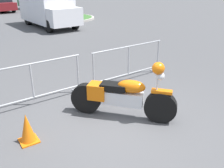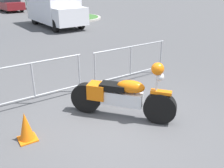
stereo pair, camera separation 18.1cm
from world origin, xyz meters
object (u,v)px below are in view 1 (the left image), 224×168
motorcycle (122,96)px  traffic_cone (27,128)px  crowd_barrier_near (32,84)px  crowd_barrier_far (129,63)px  parked_car_maroon (0,4)px  delivery_van (48,7)px  parked_car_green (34,2)px

motorcycle → traffic_cone: (-2.03, 0.23, -0.22)m
motorcycle → crowd_barrier_near: (-1.45, 1.66, 0.05)m
traffic_cone → motorcycle: bearing=-6.5°
crowd_barrier_far → parked_car_maroon: bearing=88.4°
crowd_barrier_near → delivery_van: (4.31, 10.22, 0.68)m
parked_car_green → delivery_van: bearing=159.6°
traffic_cone → parked_car_green: bearing=71.5°
parked_car_maroon → delivery_van: bearing=177.8°
motorcycle → crowd_barrier_far: 2.20m
motorcycle → traffic_cone: motorcycle is taller
motorcycle → crowd_barrier_near: motorcycle is taller
crowd_barrier_far → traffic_cone: 3.77m
crowd_barrier_near → delivery_van: delivery_van is taller
parked_car_maroon → parked_car_green: size_ratio=0.94×
crowd_barrier_near → traffic_cone: size_ratio=4.35×
traffic_cone → delivery_van: bearing=67.2°
parked_car_green → motorcycle: bearing=159.5°
motorcycle → delivery_van: 12.24m
crowd_barrier_near → parked_car_maroon: 20.50m
delivery_van → parked_car_maroon: (-0.85, 9.98, -0.55)m
crowd_barrier_near → crowd_barrier_far: same height
crowd_barrier_far → parked_car_maroon: parked_car_maroon is taller
traffic_cone → crowd_barrier_far: bearing=22.3°
delivery_van → motorcycle: bearing=-17.3°
parked_car_maroon → traffic_cone: 22.01m
delivery_van → parked_car_maroon: delivery_van is taller
delivery_van → parked_car_green: 10.16m
delivery_van → traffic_cone: (-4.89, -11.65, -0.95)m
motorcycle → parked_car_maroon: bearing=133.8°
parked_car_maroon → traffic_cone: (-4.04, -21.63, -0.40)m
crowd_barrier_far → parked_car_green: size_ratio=0.58×
crowd_barrier_near → crowd_barrier_far: 2.89m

